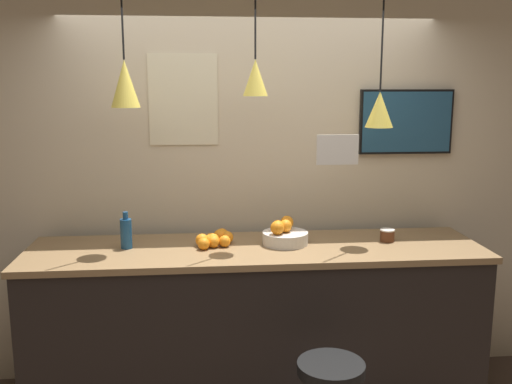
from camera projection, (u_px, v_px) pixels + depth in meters
back_wall at (250, 174)px, 3.97m from camera, size 8.00×0.06×2.90m
service_counter at (256, 326)px, 3.68m from camera, size 2.85×0.74×1.06m
fruit_bowl at (284, 235)px, 3.63m from camera, size 0.29×0.29×0.17m
orange_pile at (215, 239)px, 3.60m from camera, size 0.24×0.25×0.09m
juice_bottle at (126, 233)px, 3.53m from camera, size 0.07×0.07×0.23m
spread_jar at (387, 235)px, 3.69m from camera, size 0.09×0.09×0.08m
pendant_lamp_left at (125, 83)px, 3.36m from camera, size 0.17×0.17×0.87m
pendant_lamp_middle at (255, 77)px, 3.42m from camera, size 0.15×0.15×0.81m
pendant_lamp_right at (380, 108)px, 3.53m from camera, size 0.17×0.17×1.00m
mounted_tv at (406, 122)px, 3.95m from camera, size 0.66×0.04×0.44m
hanging_menu_board at (338, 150)px, 3.22m from camera, size 0.24×0.01×0.17m
wall_poster at (183, 100)px, 3.80m from camera, size 0.46×0.01×0.60m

